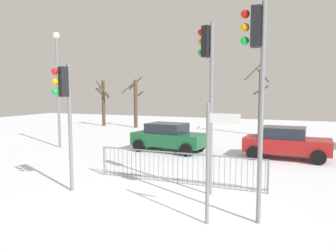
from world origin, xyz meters
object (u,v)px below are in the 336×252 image
traffic_light_rear_left (64,99)px  bare_tree_right (103,102)px  traffic_light_foreground_right (256,64)px  direction_sign_post (210,157)px  traffic_light_foreground_left (208,70)px  bare_tree_left (260,100)px  car_green_far (169,137)px  bare_tree_centre (135,102)px  car_red_trailing (286,142)px  street_lamp (58,77)px

traffic_light_rear_left → bare_tree_right: 19.87m
traffic_light_foreground_right → direction_sign_post: size_ratio=1.79×
traffic_light_foreground_left → bare_tree_left: (-0.17, 14.55, -1.21)m
car_green_far → bare_tree_right: 14.09m
traffic_light_foreground_right → direction_sign_post: 2.36m
car_green_far → bare_tree_centre: 11.88m
car_red_trailing → direction_sign_post: bearing=-96.1°
car_green_far → bare_tree_right: (-10.25, 9.56, 1.43)m
direction_sign_post → bare_tree_centre: bearing=129.2°
traffic_light_foreground_right → traffic_light_foreground_left: size_ratio=1.00×
traffic_light_rear_left → car_red_trailing: traffic_light_rear_left is taller
car_red_trailing → bare_tree_left: (-2.15, 8.05, 1.75)m
bare_tree_centre → car_green_far: bearing=-53.7°
street_lamp → car_green_far: bearing=10.8°
street_lamp → bare_tree_left: (9.68, 9.52, -1.37)m
traffic_light_foreground_left → car_red_trailing: traffic_light_foreground_left is taller
street_lamp → bare_tree_left: bearing=44.5°
car_green_far → street_lamp: bearing=-163.2°
traffic_light_rear_left → traffic_light_foreground_right: size_ratio=0.77×
traffic_light_foreground_left → bare_tree_centre: (-10.73, 15.71, -1.52)m
direction_sign_post → bare_tree_left: bearing=99.7°
car_red_trailing → bare_tree_centre: (-12.71, 9.20, 1.44)m
car_green_far → car_red_trailing: same height
bare_tree_right → car_red_trailing: bearing=-30.1°
traffic_light_rear_left → direction_sign_post: size_ratio=1.38×
bare_tree_left → traffic_light_foreground_right: bearing=-83.7°
bare_tree_centre → bare_tree_right: size_ratio=1.07×
traffic_light_foreground_left → bare_tree_centre: size_ratio=1.17×
traffic_light_rear_left → traffic_light_foreground_left: size_ratio=0.77×
car_green_far → bare_tree_right: bare_tree_right is taller
traffic_light_foreground_right → car_green_far: size_ratio=1.29×
car_red_trailing → bare_tree_centre: bearing=146.3°
traffic_light_foreground_left → street_lamp: size_ratio=0.81×
street_lamp → traffic_light_rear_left: bearing=-48.3°
street_lamp → bare_tree_right: (-4.15, 10.73, -1.69)m
traffic_light_foreground_right → bare_tree_left: bare_tree_left is taller
traffic_light_foreground_right → bare_tree_left: size_ratio=0.99×
car_green_far → car_red_trailing: (5.73, 0.31, 0.00)m
car_red_trailing → traffic_light_foreground_left: bearing=-104.7°
car_red_trailing → bare_tree_right: 18.52m
traffic_light_foreground_right → bare_tree_left: bearing=4.9°
traffic_light_rear_left → car_green_far: bearing=-60.9°
traffic_light_foreground_left → car_red_trailing: 7.41m
traffic_light_rear_left → bare_tree_centre: bare_tree_centre is taller
traffic_light_foreground_left → bare_tree_centre: bearing=57.3°
direction_sign_post → bare_tree_left: (-0.88, 16.80, 0.91)m
street_lamp → traffic_light_foreground_left: bearing=-27.0°
car_green_far → street_lamp: size_ratio=0.63×
car_red_trailing → car_green_far: bearing=-174.7°
bare_tree_left → bare_tree_right: bearing=175.0°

